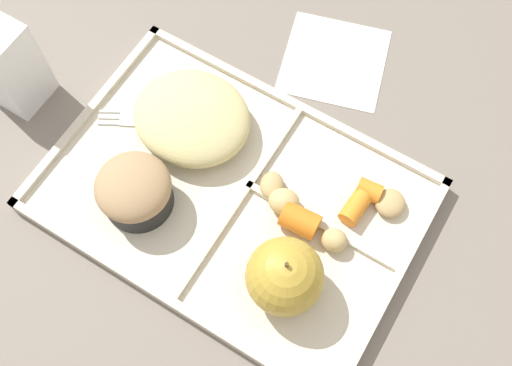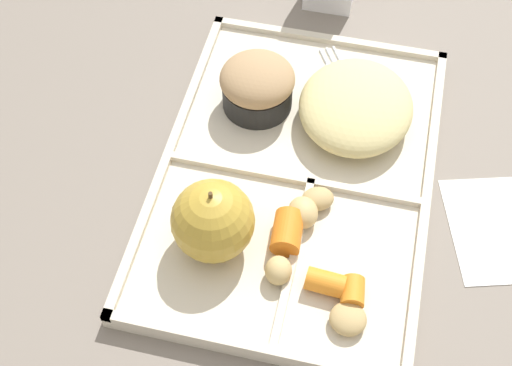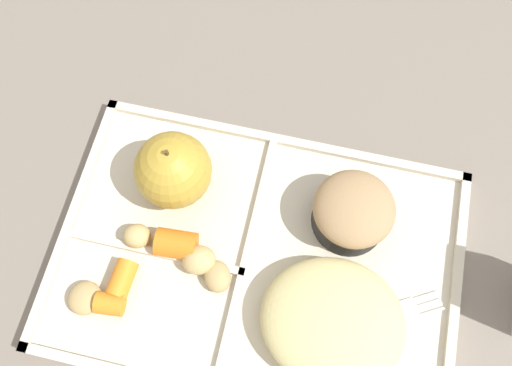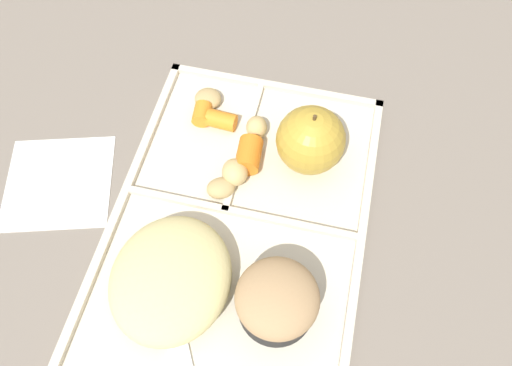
{
  "view_description": "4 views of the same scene",
  "coord_description": "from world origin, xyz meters",
  "views": [
    {
      "loc": [
        -0.15,
        0.19,
        0.59
      ],
      "look_at": [
        -0.03,
        -0.0,
        0.07
      ],
      "focal_mm": 42.39,
      "sensor_mm": 36.0,
      "label": 1
    },
    {
      "loc": [
        -0.41,
        -0.06,
        0.58
      ],
      "look_at": [
        -0.05,
        0.03,
        0.05
      ],
      "focal_mm": 50.66,
      "sensor_mm": 36.0,
      "label": 2
    },
    {
      "loc": [
        0.03,
        -0.12,
        0.52
      ],
      "look_at": [
        -0.02,
        0.06,
        0.05
      ],
      "focal_mm": 38.14,
      "sensor_mm": 36.0,
      "label": 3
    },
    {
      "loc": [
        0.2,
        0.06,
        0.47
      ],
      "look_at": [
        -0.02,
        0.01,
        0.06
      ],
      "focal_mm": 33.93,
      "sensor_mm": 36.0,
      "label": 4
    }
  ],
  "objects": [
    {
      "name": "meatball_back",
      "position": [
        0.07,
        -0.05,
        0.03
      ],
      "size": [
        0.03,
        0.03,
        0.03
      ],
      "primitive_type": "sphere",
      "color": "brown",
      "rests_on": "lunch_tray"
    },
    {
      "name": "potato_chunk_golden",
      "position": [
        -0.15,
        -0.07,
        0.02
      ],
      "size": [
        0.03,
        0.03,
        0.02
      ],
      "primitive_type": "ellipsoid",
      "rotation": [
        0.0,
        0.0,
        1.49
      ],
      "color": "tan",
      "rests_on": "lunch_tray"
    },
    {
      "name": "meatball_center",
      "position": [
        0.08,
        -0.05,
        0.03
      ],
      "size": [
        0.03,
        0.03,
        0.03
      ],
      "primitive_type": "sphere",
      "color": "brown",
      "rests_on": "lunch_tray"
    },
    {
      "name": "plastic_fork",
      "position": [
        0.12,
        -0.03,
        0.01
      ],
      "size": [
        0.13,
        0.08,
        0.0
      ],
      "color": "white",
      "rests_on": "lunch_tray"
    },
    {
      "name": "carrot_slice_diagonal",
      "position": [
        -0.12,
        -0.05,
        0.02
      ],
      "size": [
        0.02,
        0.04,
        0.02
      ],
      "primitive_type": "cylinder",
      "rotation": [
        0.0,
        1.57,
        1.51
      ],
      "color": "orange",
      "rests_on": "lunch_tray"
    },
    {
      "name": "potato_chunk_large",
      "position": [
        -0.03,
        -0.03,
        0.02
      ],
      "size": [
        0.04,
        0.04,
        0.02
      ],
      "primitive_type": "ellipsoid",
      "rotation": [
        0.0,
        0.0,
        1.99
      ],
      "color": "tan",
      "rests_on": "lunch_tray"
    },
    {
      "name": "potato_chunk_corner",
      "position": [
        -0.05,
        -0.02,
        0.03
      ],
      "size": [
        0.04,
        0.04,
        0.02
      ],
      "primitive_type": "ellipsoid",
      "rotation": [
        0.0,
        0.0,
        5.05
      ],
      "color": "tan",
      "rests_on": "lunch_tray"
    },
    {
      "name": "lunch_tray",
      "position": [
        -0.0,
        -0.0,
        0.01
      ],
      "size": [
        0.38,
        0.26,
        0.02
      ],
      "color": "beige",
      "rests_on": "ground"
    },
    {
      "name": "carrot_slice_back",
      "position": [
        -0.12,
        -0.07,
        0.02
      ],
      "size": [
        0.03,
        0.02,
        0.02
      ],
      "primitive_type": "cylinder",
      "rotation": [
        0.0,
        1.57,
        0.1
      ],
      "color": "orange",
      "rests_on": "lunch_tray"
    },
    {
      "name": "green_apple",
      "position": [
        -0.09,
        0.06,
        0.05
      ],
      "size": [
        0.07,
        0.07,
        0.08
      ],
      "color": "#B79333",
      "rests_on": "lunch_tray"
    },
    {
      "name": "ground",
      "position": [
        0.0,
        0.0,
        0.0
      ],
      "size": [
        6.0,
        6.0,
        0.0
      ],
      "primitive_type": "plane",
      "color": "slate"
    },
    {
      "name": "meatball_side",
      "position": [
        0.06,
        -0.05,
        0.03
      ],
      "size": [
        0.03,
        0.03,
        0.03
      ],
      "primitive_type": "sphere",
      "color": "#755B4C",
      "rests_on": "lunch_tray"
    },
    {
      "name": "meatball_front",
      "position": [
        0.08,
        -0.07,
        0.03
      ],
      "size": [
        0.04,
        0.04,
        0.04
      ],
      "primitive_type": "sphere",
      "color": "#755B4C",
      "rests_on": "lunch_tray"
    },
    {
      "name": "bran_muffin",
      "position": [
        0.08,
        0.06,
        0.04
      ],
      "size": [
        0.08,
        0.08,
        0.06
      ],
      "color": "black",
      "rests_on": "lunch_tray"
    },
    {
      "name": "egg_noodle_pile",
      "position": [
        0.08,
        -0.04,
        0.03
      ],
      "size": [
        0.13,
        0.11,
        0.04
      ],
      "primitive_type": "ellipsoid",
      "color": "#D6C684",
      "rests_on": "lunch_tray"
    },
    {
      "name": "potato_chunk_wedge",
      "position": [
        -0.12,
        -0.01,
        0.02
      ],
      "size": [
        0.03,
        0.03,
        0.02
      ],
      "primitive_type": "ellipsoid",
      "rotation": [
        0.0,
        0.0,
        0.2
      ],
      "color": "tan",
      "rests_on": "lunch_tray"
    },
    {
      "name": "paper_napkin",
      "position": [
        -0.01,
        -0.21,
        0.0
      ],
      "size": [
        0.14,
        0.14,
        0.0
      ],
      "primitive_type": "cube",
      "rotation": [
        0.0,
        0.0,
        0.29
      ],
      "color": "white",
      "rests_on": "ground"
    },
    {
      "name": "carrot_slice_center",
      "position": [
        -0.08,
        -0.01,
        0.03
      ],
      "size": [
        0.04,
        0.03,
        0.03
      ],
      "primitive_type": "cylinder",
      "rotation": [
        0.0,
        1.57,
        0.06
      ],
      "color": "orange",
      "rests_on": "lunch_tray"
    }
  ]
}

